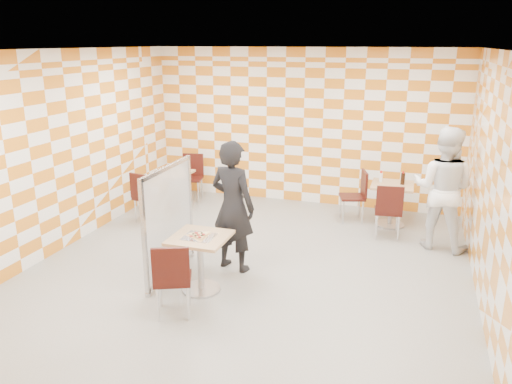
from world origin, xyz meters
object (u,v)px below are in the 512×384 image
at_px(chair_second_side, 358,192).
at_px(partition, 169,221).
at_px(soda_bottle, 403,179).
at_px(main_table, 200,254).
at_px(man_dark, 233,206).
at_px(second_table, 391,197).
at_px(chair_empty_far, 192,173).
at_px(chair_second_front, 389,207).
at_px(man_white, 443,189).
at_px(sport_bottle, 381,177).
at_px(chair_empty_near, 145,194).
at_px(empty_table, 171,185).
at_px(chair_main_front, 172,275).

bearing_deg(chair_second_side, partition, -126.08).
distance_m(chair_second_side, soda_bottle, 0.81).
xyz_separation_m(main_table, man_dark, (0.16, 0.76, 0.41)).
bearing_deg(second_table, chair_empty_far, 175.14).
bearing_deg(partition, chair_second_front, 39.44).
height_order(man_white, sport_bottle, man_white).
distance_m(chair_second_side, chair_empty_near, 3.75).
bearing_deg(sport_bottle, chair_second_side, -172.71).
distance_m(second_table, chair_second_front, 0.68).
bearing_deg(chair_empty_near, partition, -51.12).
relative_size(second_table, empty_table, 1.00).
bearing_deg(sport_bottle, partition, -130.09).
bearing_deg(chair_second_side, empty_table, -171.80).
relative_size(chair_empty_near, man_dark, 0.50).
relative_size(second_table, soda_bottle, 3.26).
bearing_deg(chair_empty_near, main_table, -45.59).
bearing_deg(partition, soda_bottle, 45.59).
height_order(chair_empty_near, man_white, man_white).
bearing_deg(second_table, empty_table, -173.48).
xyz_separation_m(second_table, empty_table, (-3.99, -0.46, 0.00)).
height_order(main_table, chair_second_side, chair_second_side).
relative_size(chair_second_side, partition, 0.60).
bearing_deg(main_table, man_dark, 77.78).
bearing_deg(empty_table, man_dark, -45.21).
bearing_deg(chair_empty_near, empty_table, 80.67).
distance_m(second_table, chair_empty_far, 3.94).
relative_size(chair_second_front, chair_second_side, 1.00).
xyz_separation_m(main_table, man_white, (2.94, 2.47, 0.44)).
height_order(partition, sport_bottle, partition).
relative_size(chair_main_front, partition, 0.60).
height_order(chair_main_front, man_dark, man_dark).
bearing_deg(man_dark, chair_empty_near, -15.82).
bearing_deg(soda_bottle, second_table, -167.21).
bearing_deg(chair_second_side, chair_second_front, -50.86).
distance_m(man_dark, man_white, 3.26).
distance_m(chair_main_front, chair_second_side, 4.28).
height_order(chair_second_front, chair_second_side, same).
xyz_separation_m(empty_table, man_white, (4.76, -0.29, 0.44)).
bearing_deg(chair_empty_far, man_dark, -55.44).
height_order(chair_main_front, soda_bottle, soda_bottle).
relative_size(chair_main_front, chair_second_side, 1.00).
bearing_deg(empty_table, chair_second_side, 8.20).
xyz_separation_m(empty_table, sport_bottle, (3.78, 0.54, 0.33)).
height_order(man_dark, soda_bottle, man_dark).
relative_size(chair_second_front, chair_empty_near, 1.00).
xyz_separation_m(second_table, chair_empty_near, (-4.12, -1.22, 0.04)).
xyz_separation_m(chair_second_side, sport_bottle, (0.38, 0.05, 0.29)).
xyz_separation_m(chair_second_side, partition, (-2.16, -2.96, 0.25)).
bearing_deg(man_dark, chair_main_front, 96.92).
distance_m(second_table, man_dark, 3.20).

